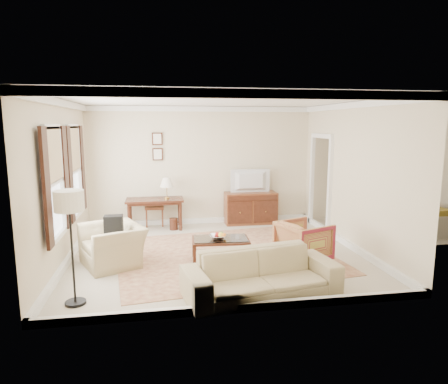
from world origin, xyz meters
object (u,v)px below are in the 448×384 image
object	(u,v)px
club_armchair	(113,238)
tv	(251,174)
writing_desk	(155,203)
coffee_table	(221,244)
sideboard	(251,208)
sofa	(261,266)
striped_armchair	(304,240)

from	to	relation	value
club_armchair	tv	bearing A→B (deg)	105.34
writing_desk	coffee_table	size ratio (longest dim) A/B	1.26
sideboard	sofa	bearing A→B (deg)	-101.17
writing_desk	club_armchair	size ratio (longest dim) A/B	1.22
sideboard	club_armchair	bearing A→B (deg)	-140.79
sideboard	sofa	xyz separation A→B (m)	(-0.83, -4.22, 0.04)
writing_desk	striped_armchair	xyz separation A→B (m)	(2.66, -2.77, -0.21)
club_armchair	striped_armchair	bearing A→B (deg)	59.51
coffee_table	striped_armchair	distance (m)	1.50
tv	club_armchair	world-z (taller)	tv
coffee_table	sofa	bearing A→B (deg)	-77.31
coffee_table	sideboard	bearing A→B (deg)	65.98
sofa	sideboard	bearing A→B (deg)	69.09
coffee_table	striped_armchair	size ratio (longest dim) A/B	1.29
writing_desk	club_armchair	bearing A→B (deg)	-107.10
tv	club_armchair	size ratio (longest dim) A/B	0.86
striped_armchair	club_armchair	world-z (taller)	club_armchair
sideboard	coffee_table	world-z (taller)	sideboard
coffee_table	striped_armchair	bearing A→B (deg)	-10.48
sideboard	coffee_table	bearing A→B (deg)	-114.02
striped_armchair	tv	bearing A→B (deg)	-15.37
coffee_table	club_armchair	size ratio (longest dim) A/B	0.97
sofa	club_armchair	bearing A→B (deg)	133.46
writing_desk	coffee_table	distance (m)	2.78
coffee_table	club_armchair	world-z (taller)	club_armchair
coffee_table	writing_desk	bearing A→B (deg)	115.28
coffee_table	club_armchair	xyz separation A→B (m)	(-1.91, 0.13, 0.15)
tv	coffee_table	distance (m)	3.04
coffee_table	sofa	xyz separation A→B (m)	(0.35, -1.56, 0.11)
coffee_table	club_armchair	bearing A→B (deg)	176.02
tv	sofa	world-z (taller)	tv
tv	striped_armchair	distance (m)	3.05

